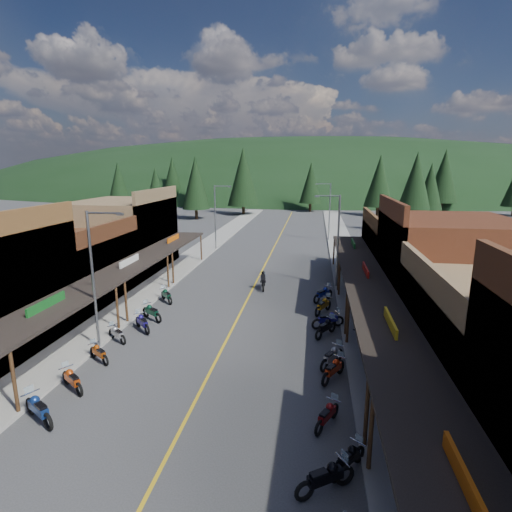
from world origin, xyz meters
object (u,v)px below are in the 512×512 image
at_px(pine_7, 173,177).
at_px(pedestrian_east_a, 356,315).
at_px(pine_1, 196,178).
at_px(bike_west_2, 38,408).
at_px(shop_east_2, 443,270).
at_px(bike_west_4, 99,352).
at_px(bike_west_5, 117,333).
at_px(bike_west_7, 152,311).
at_px(bike_west_8, 167,295).
at_px(streetlight_2, 336,237).
at_px(bike_east_3, 327,414).
at_px(pine_0, 119,182).
at_px(bike_east_4, 333,369).
at_px(streetlight_1, 216,214).
at_px(shop_east_3, 409,253).
at_px(bike_west_3, 72,379).
at_px(bike_east_2, 348,458).
at_px(pine_2, 243,177).
at_px(bike_east_5, 332,356).
at_px(pine_8, 156,191).
at_px(rider_on_bike, 263,282).
at_px(pine_4, 379,181).
at_px(bike_east_1, 325,476).
at_px(streetlight_0, 95,274).
at_px(pine_3, 311,183).
at_px(bike_east_6, 326,327).
at_px(shop_west_3, 125,235).
at_px(bike_east_7, 328,319).
at_px(pine_11, 415,187).
at_px(bike_east_8, 323,305).
at_px(bike_west_6, 142,322).
at_px(pine_9, 430,190).
at_px(pine_5, 444,176).
at_px(shop_east_1, 506,345).

xyz_separation_m(pine_7, pedestrian_east_a, (39.88, -77.41, -6.14)).
bearing_deg(pine_1, bike_west_2, -77.69).
bearing_deg(shop_east_2, bike_west_4, -155.21).
height_order(bike_west_5, bike_west_7, bike_west_7).
height_order(bike_west_2, bike_west_8, bike_west_2).
bearing_deg(pine_7, streetlight_2, -60.19).
distance_m(shop_east_2, bike_east_3, 15.53).
bearing_deg(pine_0, pine_7, 60.26).
relative_size(pine_7, bike_east_4, 5.82).
bearing_deg(streetlight_1, pine_0, 129.56).
height_order(shop_east_3, bike_west_2, shop_east_3).
bearing_deg(bike_east_4, bike_west_3, -136.97).
bearing_deg(bike_west_3, bike_east_2, -69.76).
height_order(pine_2, bike_east_4, pine_2).
distance_m(bike_east_5, pedestrian_east_a, 5.12).
bearing_deg(pine_8, rider_on_bike, -55.55).
height_order(pine_4, bike_east_1, pine_4).
distance_m(streetlight_0, pine_2, 64.17).
bearing_deg(pine_7, streetlight_0, -73.01).
distance_m(pine_1, bike_east_2, 89.34).
distance_m(streetlight_0, pine_3, 72.86).
bearing_deg(bike_east_6, shop_west_3, 178.71).
bearing_deg(pine_2, bike_east_7, -74.71).
relative_size(shop_east_3, pine_11, 0.88).
bearing_deg(bike_east_7, bike_east_8, 159.96).
height_order(streetlight_2, bike_east_8, streetlight_2).
height_order(shop_west_3, pine_2, pine_2).
bearing_deg(shop_west_3, bike_west_7, -57.85).
bearing_deg(shop_east_3, bike_east_6, -119.58).
bearing_deg(bike_west_6, streetlight_2, -2.71).
height_order(bike_east_6, rider_on_bike, rider_on_bike).
bearing_deg(bike_east_4, pine_11, 103.54).
height_order(shop_west_3, shop_east_3, shop_west_3).
xyz_separation_m(streetlight_0, streetlight_1, (0.00, 28.00, 0.00)).
bearing_deg(pine_9, bike_east_7, -111.17).
relative_size(streetlight_2, bike_east_1, 3.65).
bearing_deg(bike_east_4, pine_9, 101.68).
xyz_separation_m(pine_4, bike_east_5, (-11.79, -66.24, -6.62)).
relative_size(pine_1, bike_west_8, 6.06).
bearing_deg(pine_3, streetlight_0, -98.65).
xyz_separation_m(bike_east_3, bike_east_7, (0.32, 10.22, 0.08)).
height_order(streetlight_0, pine_1, pine_1).
distance_m(streetlight_1, rider_on_bike, 17.69).
bearing_deg(bike_west_4, bike_east_5, -49.40).
bearing_deg(bike_west_8, shop_east_2, -42.89).
xyz_separation_m(pine_0, bike_west_4, (33.78, -69.54, -5.93)).
relative_size(streetlight_2, pine_2, 0.57).
xyz_separation_m(pine_5, pine_11, (-14.00, -34.00, -0.80)).
height_order(pine_1, bike_east_8, pine_1).
distance_m(shop_east_1, streetlight_2, 17.40).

